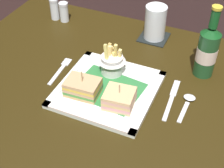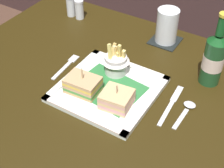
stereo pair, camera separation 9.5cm
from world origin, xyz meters
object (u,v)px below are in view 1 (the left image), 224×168
Objects in this scene: water_glass at (155,24)px; knife at (172,98)px; pepper_shaker at (64,13)px; square_plate at (108,90)px; fries_cup at (112,61)px; dining_table at (116,127)px; sandwich_half_left at (83,87)px; fork at (61,69)px; salt_shaker at (55,10)px; spoon at (188,101)px; sandwich_half_right at (119,99)px; beer_bottle at (207,50)px.

knife is (0.15, -0.28, -0.06)m from water_glass.
square_plate is at bearing -43.50° from pepper_shaker.
fries_cup is 0.62× the size of knife.
dining_table is 4.22× the size of square_plate.
sandwich_half_left is 1.33× the size of pepper_shaker.
dining_table is 0.26m from fork.
fork is at bearing 169.71° from square_plate.
pepper_shaker is (0.04, 0.00, -0.00)m from salt_shaker.
knife is at bearing 21.61° from sandwich_half_left.
dining_table is at bearing -38.69° from salt_shaker.
water_glass is 0.86× the size of fork.
dining_table is 9.70× the size of water_glass.
salt_shaker is (-0.60, 0.26, 0.03)m from spoon.
sandwich_half_right is at bearing 0.00° from sandwich_half_left.
salt_shaker is at bearing 146.25° from fries_cup.
water_glass reaches higher than sandwich_half_left.
salt_shaker is at bearing -176.39° from water_glass.
fries_cup reaches higher than sandwich_half_right.
dining_table is 11.62× the size of sandwich_half_left.
sandwich_half_left reaches higher than square_plate.
pepper_shaker is (-0.36, 0.32, 0.16)m from dining_table.
knife is (-0.06, -0.15, -0.09)m from beer_bottle.
water_glass is 0.33m from knife.
knife is at bearing 36.99° from sandwich_half_right.
fries_cup is 0.91× the size of water_glass.
sandwich_half_left is 0.26m from knife.
knife is at bearing -26.96° from pepper_shaker.
sandwich_half_right reaches higher than fork.
spoon is at bearing 12.38° from square_plate.
sandwich_half_right is (0.02, -0.03, 0.16)m from dining_table.
water_glass is at bearing 3.61° from salt_shaker.
salt_shaker is at bearing 154.83° from knife.
square_plate is 0.48m from salt_shaker.
sandwich_half_right reaches higher than dining_table.
sandwich_half_right is (0.06, -0.05, 0.03)m from square_plate.
water_glass reaches higher than spoon.
fork is 0.33m from salt_shaker.
spoon is 0.61m from pepper_shaker.
spoon is 0.65m from salt_shaker.
dining_table is 13.85× the size of salt_shaker.
fork is (-0.18, 0.03, -0.00)m from square_plate.
spoon is at bearing -54.88° from water_glass.
sandwich_half_left reaches higher than dining_table.
knife is at bearing 14.76° from square_plate.
fries_cup reaches higher than knife.
fork is at bearing -165.07° from fries_cup.
salt_shaker is 1.12× the size of pepper_shaker.
water_glass is 0.36m from pepper_shaker.
beer_bottle is 1.31× the size of knife.
pepper_shaker is at bearing 126.93° from sandwich_half_left.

